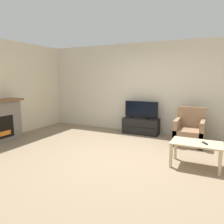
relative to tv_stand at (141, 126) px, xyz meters
name	(u,v)px	position (x,y,z in m)	size (l,w,h in m)	color
ground_plane	(119,158)	(0.24, -2.14, -0.24)	(24.00, 24.00, 0.00)	#89755B
wall_back	(152,88)	(0.24, 0.27, 1.11)	(12.00, 0.06, 2.70)	beige
wall_left	(0,90)	(-3.31, -2.14, 1.11)	(0.06, 12.00, 2.70)	beige
tv_stand	(141,126)	(0.00, 0.00, 0.00)	(1.08, 0.41, 0.47)	black
tv	(141,110)	(0.00, 0.00, 0.47)	(1.01, 0.18, 0.51)	black
armchair	(189,132)	(1.44, -0.44, 0.06)	(0.70, 0.76, 0.92)	#937051
coffee_table	(196,146)	(1.73, -1.89, 0.17)	(0.91, 0.56, 0.47)	#CCB289
remote	(205,143)	(1.87, -1.91, 0.25)	(0.11, 0.15, 0.02)	black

